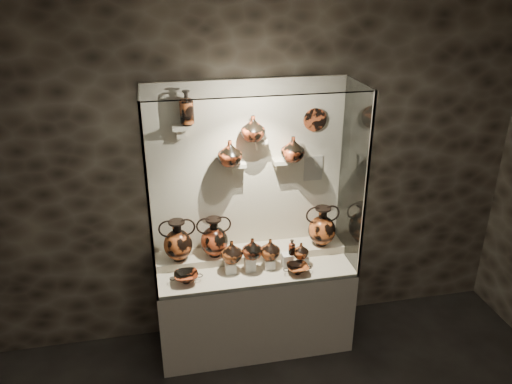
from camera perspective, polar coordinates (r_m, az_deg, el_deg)
The scene contains 36 objects.
wall_back at distance 4.33m, azimuth -1.02°, elevation 2.41°, with size 5.00×0.02×3.20m, color black.
plinth at distance 4.65m, azimuth -0.17°, elevation -12.95°, with size 1.70×0.60×0.80m, color beige.
front_tier at distance 4.41m, azimuth -0.17°, elevation -8.64°, with size 1.68×0.58×0.03m, color beige.
rear_tier at distance 4.54m, azimuth -0.61°, elevation -7.10°, with size 1.70×0.25×0.10m, color beige.
back_panel at distance 4.33m, azimuth -1.01°, elevation 2.38°, with size 1.70×0.03×1.60m, color beige.
glass_front at distance 3.78m, azimuth 0.69°, elevation -0.97°, with size 1.70×0.01×1.60m, color white.
glass_left at distance 3.98m, azimuth -12.23°, elevation -0.20°, with size 0.01×0.60×1.60m, color white.
glass_right at distance 4.27m, azimuth 11.01°, elevation 1.65°, with size 0.01×0.60×1.60m, color white.
glass_top at distance 3.80m, azimuth -0.20°, elevation 11.87°, with size 1.70×0.60×0.01m, color white.
frame_post_left at distance 3.71m, azimuth -12.11°, elevation -2.00°, with size 0.02×0.02×1.60m, color gray.
frame_post_right at distance 4.03m, azimuth 12.44°, elevation 0.10°, with size 0.02×0.02×1.60m, color gray.
pedestal_a at distance 4.30m, azimuth -2.95°, elevation -8.57°, with size 0.09×0.09×0.10m, color silver.
pedestal_b at distance 4.32m, azimuth -0.70°, elevation -8.17°, with size 0.09×0.09×0.13m, color silver.
pedestal_c at distance 4.36m, azimuth 1.52°, elevation -8.15°, with size 0.09×0.09×0.09m, color silver.
pedestal_d at distance 4.38m, azimuth 3.58°, elevation -7.75°, with size 0.09×0.09×0.12m, color silver.
pedestal_e at distance 4.43m, azimuth 5.34°, elevation -7.76°, with size 0.09×0.09×0.08m, color silver.
bracket_ul at distance 4.05m, azimuth -8.59°, elevation 7.33°, with size 0.14×0.12×0.04m, color beige.
bracket_ca at distance 4.21m, azimuth -2.17°, elevation 3.18°, with size 0.14×0.12×0.04m, color beige.
bracket_cb at distance 4.17m, azimuth 0.51°, elevation 5.94°, with size 0.10×0.12×0.04m, color beige.
bracket_cc at distance 4.28m, azimuth 2.86°, elevation 3.54°, with size 0.14×0.12×0.04m, color beige.
amphora_left at distance 4.33m, azimuth -8.93°, elevation -5.46°, with size 0.30×0.30×0.37m, color #AE4E21, non-canonical shape.
amphora_mid at distance 4.36m, azimuth -4.81°, elevation -5.12°, with size 0.29×0.29×0.36m, color #B0411F, non-canonical shape.
amphora_right at distance 4.54m, azimuth 7.55°, elevation -3.86°, with size 0.30×0.30×0.37m, color #AE4E21, non-canonical shape.
jug_a at distance 4.24m, azimuth -2.79°, elevation -6.78°, with size 0.19×0.19×0.19m, color #AE4E21.
jug_b at distance 4.23m, azimuth -0.42°, elevation -6.46°, with size 0.18×0.18×0.18m, color #B0411F.
jug_c at distance 4.30m, azimuth 1.63°, elevation -6.50°, with size 0.17×0.17×0.18m, color #AE4E21.
jug_e at distance 4.35m, azimuth 5.14°, elevation -6.65°, with size 0.14×0.14×0.14m, color #AE4E21.
lekythos_small at distance 4.31m, azimuth 4.12°, elevation -6.21°, with size 0.07×0.07×0.16m, color #B0411F, non-canonical shape.
kylix_left at distance 4.21m, azimuth -7.98°, elevation -9.58°, with size 0.26×0.22×0.10m, color #B0411F, non-canonical shape.
kylix_right at distance 4.30m, azimuth 4.76°, elevation -8.70°, with size 0.24×0.20×0.09m, color #AE4E21, non-canonical shape.
lekythos_tall at distance 4.00m, azimuth -7.95°, elevation 9.69°, with size 0.12×0.12×0.31m, color #AE4E21, non-canonical shape.
ovoid_vase_a at distance 4.10m, azimuth -3.00°, elevation 4.48°, with size 0.21×0.21×0.21m, color #B0411F.
ovoid_vase_b at distance 4.08m, azimuth -0.34°, elevation 7.30°, with size 0.20×0.20×0.21m, color #B0411F.
ovoid_vase_c at distance 4.21m, azimuth 4.23°, elevation 4.95°, with size 0.20×0.20×0.21m, color #B0411F.
wall_plate at distance 4.30m, azimuth 6.75°, elevation 8.20°, with size 0.20×0.20×0.02m, color #B64B24.
info_placard at distance 4.45m, azimuth 6.55°, elevation 2.72°, with size 0.17×0.01×0.23m, color beige.
Camera 1 is at (-0.73, -1.46, 3.19)m, focal length 35.00 mm.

